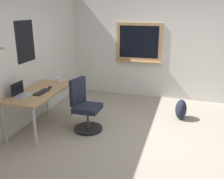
% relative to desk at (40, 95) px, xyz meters
% --- Properties ---
extents(ground_plane, '(5.20, 5.20, 0.00)m').
position_rel_desk_xyz_m(ground_plane, '(-0.05, -2.03, -0.65)').
color(ground_plane, '#9E9384').
rests_on(ground_plane, ground).
extents(wall_back, '(5.00, 0.30, 2.60)m').
position_rel_desk_xyz_m(wall_back, '(-0.06, 0.42, 0.65)').
color(wall_back, silver).
rests_on(wall_back, ground).
extents(wall_right, '(0.22, 5.00, 2.60)m').
position_rel_desk_xyz_m(wall_right, '(2.39, -2.01, 0.65)').
color(wall_right, silver).
rests_on(wall_right, ground).
extents(desk, '(1.42, 0.68, 0.72)m').
position_rel_desk_xyz_m(desk, '(0.00, 0.00, 0.00)').
color(desk, tan).
rests_on(desk, ground).
extents(office_chair, '(0.52, 0.53, 0.95)m').
position_rel_desk_xyz_m(office_chair, '(0.18, -0.77, -0.24)').
color(office_chair, black).
rests_on(office_chair, ground).
extents(laptop, '(0.31, 0.21, 0.23)m').
position_rel_desk_xyz_m(laptop, '(-0.32, 0.16, 0.12)').
color(laptop, '#ADAFB5').
rests_on(laptop, desk).
extents(keyboard, '(0.37, 0.13, 0.02)m').
position_rel_desk_xyz_m(keyboard, '(-0.07, -0.08, 0.08)').
color(keyboard, black).
rests_on(keyboard, desk).
extents(computer_mouse, '(0.10, 0.06, 0.03)m').
position_rel_desk_xyz_m(computer_mouse, '(0.21, -0.08, 0.09)').
color(computer_mouse, '#262628').
rests_on(computer_mouse, desk).
extents(coffee_mug, '(0.08, 0.08, 0.09)m').
position_rel_desk_xyz_m(coffee_mug, '(0.61, -0.03, 0.12)').
color(coffee_mug, silver).
rests_on(coffee_mug, desk).
extents(backpack, '(0.32, 0.22, 0.40)m').
position_rel_desk_xyz_m(backpack, '(1.16, -2.43, -0.45)').
color(backpack, '#1E2333').
rests_on(backpack, ground).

